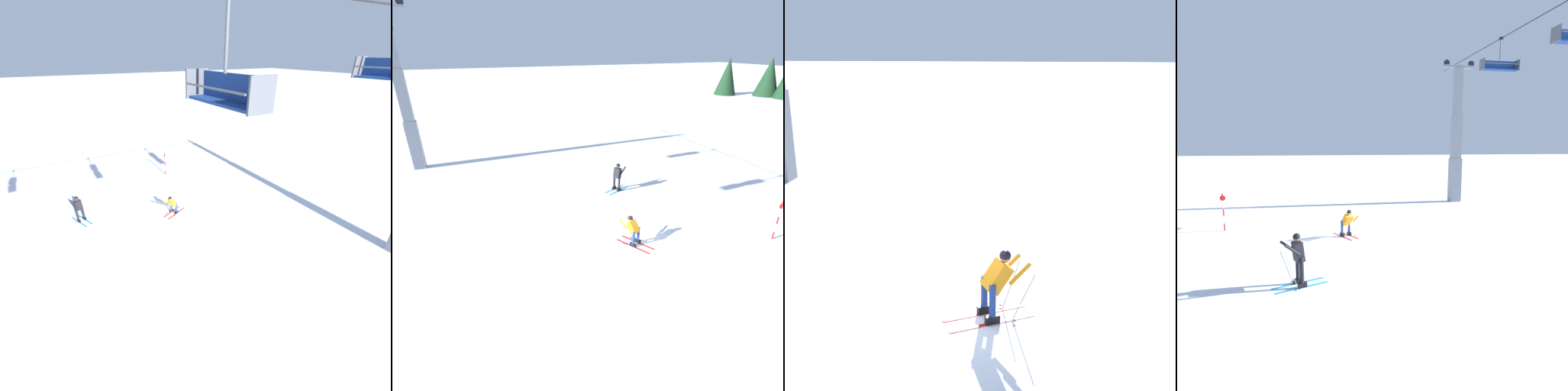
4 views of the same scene
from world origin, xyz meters
TOP-DOWN VIEW (x-y plane):
  - ground_plane at (0.00, 0.00)m, footprint 260.00×260.00m
  - skier_carving_main at (1.14, -0.04)m, footprint 1.77×1.30m
  - chairlift_seat_second at (3.95, 9.40)m, footprint 0.61×2.26m
  - trail_marker_pole at (-1.12, -6.28)m, footprint 0.07×0.28m
  - skier_distant_uphill at (6.58, -2.14)m, footprint 1.09×1.78m

SIDE VIEW (x-z plane):
  - ground_plane at x=0.00m, z-range 0.00..0.00m
  - skier_carving_main at x=1.14m, z-range 0.03..1.53m
  - skier_distant_uphill at x=6.58m, z-range 0.13..1.90m
  - trail_marker_pole at x=-1.12m, z-range 0.08..2.07m
  - chairlift_seat_second at x=3.95m, z-range 7.88..9.96m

